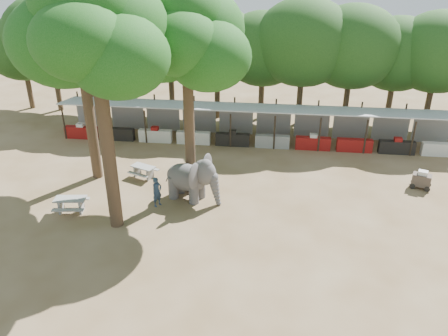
# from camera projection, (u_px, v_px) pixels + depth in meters

# --- Properties ---
(ground) EXTENTS (100.00, 100.00, 0.00)m
(ground) POSITION_uv_depth(u_px,v_px,m) (232.00, 258.00, 19.32)
(ground) COLOR brown
(ground) RESTS_ON ground
(vendor_stalls) EXTENTS (28.00, 2.99, 2.80)m
(vendor_stalls) POSITION_uv_depth(u_px,v_px,m) (253.00, 126.00, 31.18)
(vendor_stalls) COLOR #A0A3A8
(vendor_stalls) RESTS_ON ground
(yard_tree_left) EXTENTS (7.10, 6.90, 11.02)m
(yard_tree_left) POSITION_uv_depth(u_px,v_px,m) (78.00, 37.00, 23.24)
(yard_tree_left) COLOR #332316
(yard_tree_left) RESTS_ON ground
(yard_tree_center) EXTENTS (7.10, 6.90, 12.04)m
(yard_tree_center) POSITION_uv_depth(u_px,v_px,m) (92.00, 33.00, 17.99)
(yard_tree_center) COLOR #332316
(yard_tree_center) RESTS_ON ground
(yard_tree_back) EXTENTS (7.10, 6.90, 11.36)m
(yard_tree_back) POSITION_uv_depth(u_px,v_px,m) (184.00, 36.00, 21.51)
(yard_tree_back) COLOR #332316
(yard_tree_back) RESTS_ON ground
(backdrop_trees) EXTENTS (46.46, 5.95, 8.33)m
(backdrop_trees) POSITION_uv_depth(u_px,v_px,m) (259.00, 51.00, 33.92)
(backdrop_trees) COLOR #332316
(backdrop_trees) RESTS_ON ground
(elephant) EXTENTS (3.42, 2.56, 2.54)m
(elephant) POSITION_uv_depth(u_px,v_px,m) (193.00, 178.00, 23.57)
(elephant) COLOR #454243
(elephant) RESTS_ON ground
(handler) EXTENTS (0.65, 0.72, 1.65)m
(handler) POSITION_uv_depth(u_px,v_px,m) (157.00, 192.00, 23.11)
(handler) COLOR #26384C
(handler) RESTS_ON ground
(picnic_table_near) EXTENTS (1.79, 1.66, 0.80)m
(picnic_table_near) POSITION_uv_depth(u_px,v_px,m) (71.00, 203.00, 22.66)
(picnic_table_near) COLOR gray
(picnic_table_near) RESTS_ON ground
(picnic_table_far) EXTENTS (1.85, 1.77, 0.73)m
(picnic_table_far) POSITION_uv_depth(u_px,v_px,m) (143.00, 170.00, 26.31)
(picnic_table_far) COLOR gray
(picnic_table_far) RESTS_ON ground
(cart_back) EXTENTS (1.29, 1.06, 1.08)m
(cart_back) POSITION_uv_depth(u_px,v_px,m) (422.00, 180.00, 25.03)
(cart_back) COLOR #3A2F27
(cart_back) RESTS_ON ground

